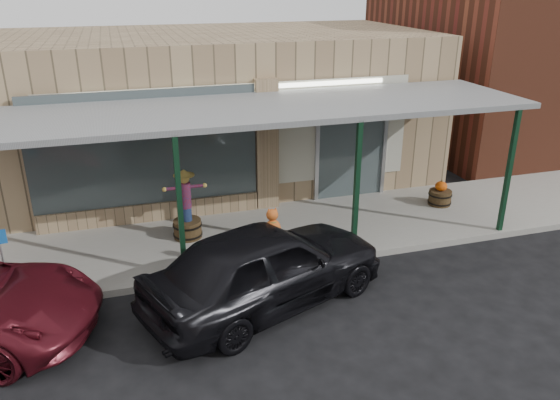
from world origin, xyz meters
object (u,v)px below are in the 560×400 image
object	(u,v)px
parked_sedan	(266,266)
handicap_sign	(2,254)
barrel_scarecrow	(187,215)
barrel_pumpkin	(440,196)

from	to	relation	value
parked_sedan	handicap_sign	bearing A→B (deg)	50.72
barrel_scarecrow	barrel_pumpkin	xyz separation A→B (m)	(6.50, 0.04, -0.31)
barrel_scarecrow	handicap_sign	world-z (taller)	barrel_scarecrow
handicap_sign	parked_sedan	xyz separation A→B (m)	(4.54, -1.44, -0.20)
barrel_scarecrow	handicap_sign	distance (m)	3.80
parked_sedan	barrel_scarecrow	bearing A→B (deg)	-2.02
barrel_pumpkin	parked_sedan	distance (m)	6.22
barrel_pumpkin	parked_sedan	xyz separation A→B (m)	(-5.46, -2.95, 0.40)
barrel_scarecrow	parked_sedan	distance (m)	3.09
barrel_scarecrow	handicap_sign	bearing A→B (deg)	-143.68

